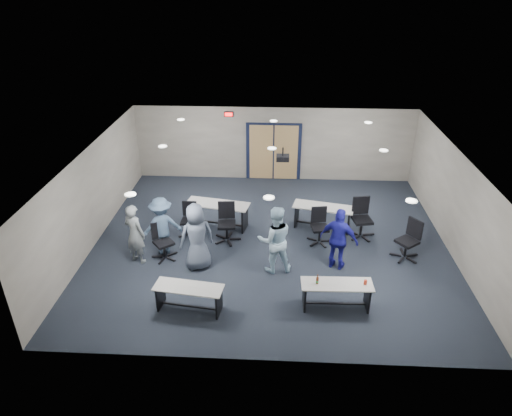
# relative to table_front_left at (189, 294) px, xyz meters

# --- Properties ---
(floor) EXTENTS (10.00, 10.00, 0.00)m
(floor) POSITION_rel_table_front_left_xyz_m (1.77, 3.03, -0.44)
(floor) COLOR black
(floor) RESTS_ON ground
(back_wall) EXTENTS (10.00, 0.04, 2.70)m
(back_wall) POSITION_rel_table_front_left_xyz_m (1.77, 7.53, 0.91)
(back_wall) COLOR slate
(back_wall) RESTS_ON floor
(front_wall) EXTENTS (10.00, 0.04, 2.70)m
(front_wall) POSITION_rel_table_front_left_xyz_m (1.77, -1.47, 0.91)
(front_wall) COLOR slate
(front_wall) RESTS_ON floor
(left_wall) EXTENTS (0.04, 9.00, 2.70)m
(left_wall) POSITION_rel_table_front_left_xyz_m (-3.23, 3.03, 0.91)
(left_wall) COLOR slate
(left_wall) RESTS_ON floor
(right_wall) EXTENTS (0.04, 9.00, 2.70)m
(right_wall) POSITION_rel_table_front_left_xyz_m (6.77, 3.03, 0.91)
(right_wall) COLOR slate
(right_wall) RESTS_ON floor
(ceiling) EXTENTS (10.00, 9.00, 0.04)m
(ceiling) POSITION_rel_table_front_left_xyz_m (1.77, 3.03, 2.26)
(ceiling) COLOR white
(ceiling) RESTS_ON back_wall
(double_door) EXTENTS (2.00, 0.07, 2.20)m
(double_door) POSITION_rel_table_front_left_xyz_m (1.77, 7.50, 0.61)
(double_door) COLOR black
(double_door) RESTS_ON back_wall
(exit_sign) EXTENTS (0.32, 0.07, 0.18)m
(exit_sign) POSITION_rel_table_front_left_xyz_m (0.17, 7.48, 2.01)
(exit_sign) COLOR black
(exit_sign) RESTS_ON back_wall
(ceiling_projector) EXTENTS (0.35, 0.32, 0.37)m
(ceiling_projector) POSITION_rel_table_front_left_xyz_m (2.07, 3.53, 1.97)
(ceiling_projector) COLOR black
(ceiling_projector) RESTS_ON ceiling
(ceiling_can_lights) EXTENTS (6.24, 5.74, 0.02)m
(ceiling_can_lights) POSITION_rel_table_front_left_xyz_m (1.77, 3.28, 2.23)
(ceiling_can_lights) COLOR white
(ceiling_can_lights) RESTS_ON ceiling
(table_front_left) EXTENTS (1.63, 0.73, 0.64)m
(table_front_left) POSITION_rel_table_front_left_xyz_m (0.00, 0.00, 0.00)
(table_front_left) COLOR #A8A59E
(table_front_left) RESTS_ON floor
(table_front_right) EXTENTS (1.64, 0.58, 0.90)m
(table_front_right) POSITION_rel_table_front_left_xyz_m (3.36, 0.27, 0.02)
(table_front_right) COLOR #A8A59E
(table_front_right) RESTS_ON floor
(table_back_left) EXTENTS (1.98, 0.98, 0.77)m
(table_back_left) POSITION_rel_table_front_left_xyz_m (0.17, 3.87, 0.09)
(table_back_left) COLOR #A8A59E
(table_back_left) RESTS_ON floor
(table_back_right) EXTENTS (1.86, 0.97, 0.72)m
(table_back_right) POSITION_rel_table_front_left_xyz_m (3.33, 3.94, 0.06)
(table_back_right) COLOR #A8A59E
(table_back_right) RESTS_ON floor
(chair_back_a) EXTENTS (0.65, 0.65, 1.01)m
(chair_back_a) POSITION_rel_table_front_left_xyz_m (-0.61, 3.30, 0.07)
(chair_back_a) COLOR black
(chair_back_a) RESTS_ON floor
(chair_back_b) EXTENTS (0.78, 0.78, 1.14)m
(chair_back_b) POSITION_rel_table_front_left_xyz_m (0.53, 3.05, 0.14)
(chair_back_b) COLOR black
(chair_back_b) RESTS_ON floor
(chair_back_c) EXTENTS (0.75, 0.75, 1.05)m
(chair_back_c) POSITION_rel_table_front_left_xyz_m (3.18, 3.07, 0.09)
(chair_back_c) COLOR black
(chair_back_c) RESTS_ON floor
(chair_back_d) EXTENTS (0.88, 0.88, 1.19)m
(chair_back_d) POSITION_rel_table_front_left_xyz_m (4.42, 3.48, 0.16)
(chair_back_d) COLOR black
(chair_back_d) RESTS_ON floor
(chair_loose_left) EXTENTS (0.92, 0.92, 1.04)m
(chair_loose_left) POSITION_rel_table_front_left_xyz_m (-1.06, 2.06, 0.09)
(chair_loose_left) COLOR black
(chair_loose_left) RESTS_ON floor
(chair_loose_right) EXTENTS (0.99, 0.99, 1.12)m
(chair_loose_right) POSITION_rel_table_front_left_xyz_m (5.45, 2.41, 0.12)
(chair_loose_right) COLOR black
(chair_loose_right) RESTS_ON floor
(person_gray) EXTENTS (0.73, 0.63, 1.68)m
(person_gray) POSITION_rel_table_front_left_xyz_m (-1.75, 1.89, 0.40)
(person_gray) COLOR gray
(person_gray) RESTS_ON floor
(person_plaid) EXTENTS (1.06, 0.91, 1.83)m
(person_plaid) POSITION_rel_table_front_left_xyz_m (-0.08, 1.71, 0.48)
(person_plaid) COLOR slate
(person_plaid) RESTS_ON floor
(person_lightblue) EXTENTS (1.00, 0.84, 1.83)m
(person_lightblue) POSITION_rel_table_front_left_xyz_m (1.92, 1.68, 0.48)
(person_lightblue) COLOR #B5DAF0
(person_lightblue) RESTS_ON floor
(person_navy) EXTENTS (1.09, 0.80, 1.71)m
(person_navy) POSITION_rel_table_front_left_xyz_m (3.55, 1.87, 0.42)
(person_navy) COLOR navy
(person_navy) RESTS_ON floor
(person_back) EXTENTS (1.22, 0.97, 1.65)m
(person_back) POSITION_rel_table_front_left_xyz_m (-1.15, 2.37, 0.39)
(person_back) COLOR #496383
(person_back) RESTS_ON floor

